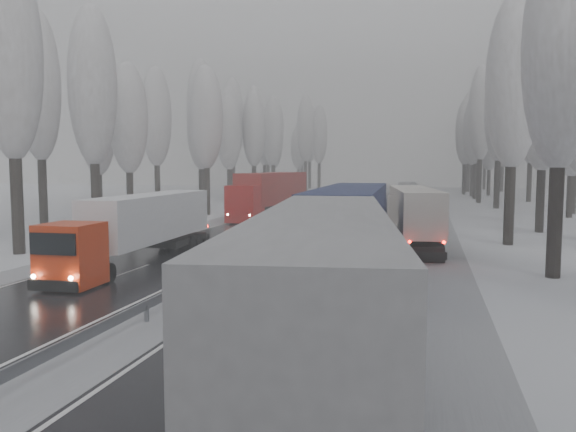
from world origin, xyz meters
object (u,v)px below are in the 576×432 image
at_px(truck_grey_tarp, 326,281).
at_px(truck_blue_box, 353,224).
at_px(truck_red_white, 142,224).
at_px(truck_red_red, 270,191).
at_px(truck_cream_box, 412,212).
at_px(box_truck_distant, 408,189).

bearing_deg(truck_grey_tarp, truck_blue_box, 86.98).
bearing_deg(truck_blue_box, truck_grey_tarp, -87.50).
xyz_separation_m(truck_red_white, truck_red_red, (-0.60, 27.72, 0.51)).
bearing_deg(truck_cream_box, truck_blue_box, -109.23).
xyz_separation_m(truck_blue_box, truck_red_red, (-12.25, 28.82, 0.15)).
bearing_deg(truck_red_white, truck_cream_box, 34.71).
height_order(truck_blue_box, truck_cream_box, truck_blue_box).
relative_size(truck_blue_box, truck_red_white, 1.17).
bearing_deg(truck_grey_tarp, truck_red_white, 123.88).
distance_m(truck_cream_box, truck_red_red, 22.67).
height_order(truck_grey_tarp, truck_red_white, truck_grey_tarp).
xyz_separation_m(truck_blue_box, box_truck_distant, (0.10, 73.06, -1.23)).
distance_m(truck_grey_tarp, box_truck_distant, 86.36).
bearing_deg(truck_grey_tarp, truck_red_red, 99.96).
bearing_deg(box_truck_distant, truck_cream_box, -80.39).
relative_size(truck_grey_tarp, truck_cream_box, 1.12).
distance_m(box_truck_distant, truck_red_white, 72.92).
xyz_separation_m(truck_blue_box, truck_cream_box, (2.47, 11.59, -0.28)).
bearing_deg(truck_blue_box, box_truck_distant, 87.86).
xyz_separation_m(truck_grey_tarp, truck_red_red, (-13.31, 42.11, 0.17)).
distance_m(truck_grey_tarp, truck_red_white, 19.20).
bearing_deg(box_truck_distant, truck_blue_box, -82.68).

